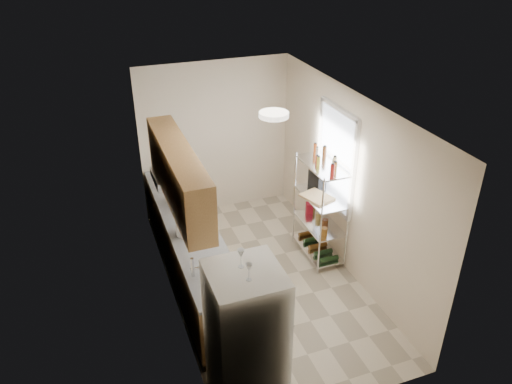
# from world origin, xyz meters

# --- Properties ---
(room) EXTENTS (2.52, 4.42, 2.62)m
(room) POSITION_xyz_m (0.00, 0.00, 1.30)
(room) COLOR beige
(room) RESTS_ON ground
(counter_run) EXTENTS (0.63, 3.51, 0.90)m
(counter_run) POSITION_xyz_m (-0.92, 0.44, 0.45)
(counter_run) COLOR #AB7D48
(counter_run) RESTS_ON ground
(upper_cabinets) EXTENTS (0.33, 2.20, 0.72)m
(upper_cabinets) POSITION_xyz_m (-1.05, 0.10, 1.81)
(upper_cabinets) COLOR #AB7D48
(upper_cabinets) RESTS_ON room
(range_hood) EXTENTS (0.50, 0.60, 0.12)m
(range_hood) POSITION_xyz_m (-1.00, 0.90, 1.39)
(range_hood) COLOR #B7BABC
(range_hood) RESTS_ON room
(window) EXTENTS (0.06, 1.00, 1.46)m
(window) POSITION_xyz_m (1.23, 0.35, 1.55)
(window) COLOR white
(window) RESTS_ON room
(bakers_rack) EXTENTS (0.45, 0.90, 1.73)m
(bakers_rack) POSITION_xyz_m (1.00, 0.30, 1.11)
(bakers_rack) COLOR silver
(bakers_rack) RESTS_ON ground
(ceiling_dome) EXTENTS (0.34, 0.34, 0.05)m
(ceiling_dome) POSITION_xyz_m (0.00, -0.30, 2.57)
(ceiling_dome) COLOR white
(ceiling_dome) RESTS_ON room
(refrigerator) EXTENTS (0.69, 0.69, 1.68)m
(refrigerator) POSITION_xyz_m (-0.87, -1.79, 0.84)
(refrigerator) COLOR white
(refrigerator) RESTS_ON ground
(wine_glass_a) EXTENTS (0.06, 0.06, 0.17)m
(wine_glass_a) POSITION_xyz_m (-0.87, -1.90, 1.77)
(wine_glass_a) COLOR silver
(wine_glass_a) RESTS_ON refrigerator
(wine_glass_b) EXTENTS (0.07, 0.07, 0.19)m
(wine_glass_b) POSITION_xyz_m (-0.88, -1.70, 1.78)
(wine_glass_b) COLOR silver
(wine_glass_b) RESTS_ON refrigerator
(rice_cooker) EXTENTS (0.28, 0.28, 0.23)m
(rice_cooker) POSITION_xyz_m (-0.99, 0.20, 1.01)
(rice_cooker) COLOR white
(rice_cooker) RESTS_ON counter_run
(frying_pan_large) EXTENTS (0.32, 0.32, 0.05)m
(frying_pan_large) POSITION_xyz_m (-0.94, 1.02, 0.92)
(frying_pan_large) COLOR black
(frying_pan_large) RESTS_ON counter_run
(frying_pan_small) EXTENTS (0.29, 0.29, 0.04)m
(frying_pan_small) POSITION_xyz_m (-0.94, 0.84, 0.92)
(frying_pan_small) COLOR black
(frying_pan_small) RESTS_ON counter_run
(cutting_board) EXTENTS (0.45, 0.51, 0.03)m
(cutting_board) POSITION_xyz_m (0.93, 0.28, 1.03)
(cutting_board) COLOR tan
(cutting_board) RESTS_ON bakers_rack
(espresso_machine) EXTENTS (0.21, 0.27, 0.27)m
(espresso_machine) POSITION_xyz_m (1.08, 0.60, 1.15)
(espresso_machine) COLOR black
(espresso_machine) RESTS_ON bakers_rack
(storage_bag) EXTENTS (0.13, 0.15, 0.15)m
(storage_bag) POSITION_xyz_m (1.00, 0.63, 0.64)
(storage_bag) COLOR #A61425
(storage_bag) RESTS_ON bakers_rack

